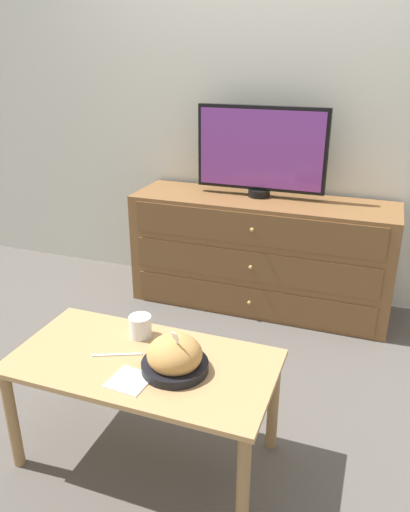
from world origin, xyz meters
The scene contains 9 objects.
ground_plane centered at (0.00, 0.00, 0.00)m, with size 12.00×12.00×0.00m, color #56514C.
wall_back centered at (0.00, 0.03, 1.30)m, with size 12.00×0.05×2.60m.
dresser centered at (-0.05, -0.25, 0.34)m, with size 1.56×0.46×0.69m.
tv centered at (-0.09, -0.19, 0.96)m, with size 0.77×0.13×0.53m.
coffee_table centered at (-0.14, -1.66, 0.38)m, with size 0.98×0.50×0.45m.
takeout_bowl centered at (-0.01, -1.67, 0.50)m, with size 0.24×0.24×0.18m.
drink_cup centered at (-0.23, -1.51, 0.49)m, with size 0.09×0.09×0.09m.
napkin centered at (-0.13, -1.79, 0.45)m, with size 0.14×0.14×0.00m.
knife centered at (-0.25, -1.66, 0.45)m, with size 0.17×0.08×0.01m.
Camera 1 is at (0.60, -3.03, 1.50)m, focal length 35.00 mm.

